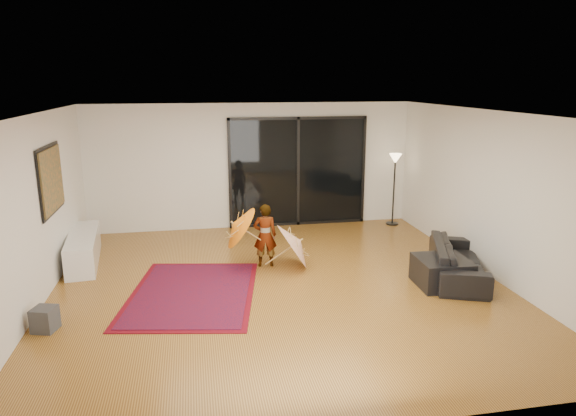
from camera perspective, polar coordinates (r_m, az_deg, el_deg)
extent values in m
plane|color=#A4722D|center=(8.19, -0.87, -8.71)|extent=(7.00, 7.00, 0.00)
plane|color=white|center=(7.57, -0.95, 10.49)|extent=(7.00, 7.00, 0.00)
plane|color=silver|center=(11.17, -3.97, 4.65)|extent=(7.00, 0.00, 7.00)
plane|color=silver|center=(4.53, 6.73, -9.77)|extent=(7.00, 0.00, 7.00)
plane|color=silver|center=(7.98, -26.52, -0.63)|extent=(0.00, 7.00, 7.00)
plane|color=silver|center=(9.03, 21.55, 1.44)|extent=(0.00, 7.00, 7.00)
cube|color=black|center=(11.32, 1.11, 4.04)|extent=(3.00, 0.04, 2.40)
cube|color=black|center=(11.16, 1.16, 9.95)|extent=(3.06, 0.06, 0.06)
cube|color=black|center=(11.56, 1.10, -1.69)|extent=(3.06, 0.06, 0.06)
cube|color=black|center=(11.30, 1.13, 4.03)|extent=(0.06, 0.06, 2.40)
cube|color=black|center=(8.86, -24.89, 2.87)|extent=(0.02, 1.28, 1.08)
cube|color=#1B433A|center=(8.85, -24.76, 2.87)|extent=(0.03, 1.18, 0.98)
cube|color=white|center=(9.83, -21.78, -4.18)|extent=(0.67, 1.93, 0.52)
cube|color=#424244|center=(7.49, -25.41, -11.10)|extent=(0.34, 0.34, 0.32)
cube|color=#5C0712|center=(8.07, -10.57, -9.28)|extent=(2.28, 2.86, 0.01)
cube|color=maroon|center=(8.07, -10.57, -9.24)|extent=(2.09, 2.68, 0.02)
imported|color=black|center=(8.93, 18.37, -5.53)|extent=(1.43, 2.11, 0.57)
cube|color=black|center=(8.51, 16.71, -6.83)|extent=(0.81, 0.81, 0.45)
cylinder|color=black|center=(11.82, 11.49, -1.70)|extent=(0.27, 0.27, 0.03)
cylinder|color=black|center=(11.65, 11.66, 1.72)|extent=(0.04, 0.04, 1.47)
cone|color=#FFD899|center=(11.52, 11.85, 5.39)|extent=(0.27, 0.27, 0.22)
imported|color=#999999|center=(8.89, -2.57, -3.05)|extent=(0.43, 0.30, 1.11)
cone|color=orange|center=(8.74, -6.11, -2.21)|extent=(0.60, 0.80, 0.75)
cylinder|color=tan|center=(8.84, -6.06, -4.29)|extent=(0.42, 0.02, 0.31)
cylinder|color=tan|center=(8.71, -6.13, -1.54)|extent=(0.05, 0.02, 0.05)
cone|color=white|center=(8.87, 1.42, -3.44)|extent=(0.65, 0.90, 0.86)
cylinder|color=tan|center=(8.98, 1.40, -5.69)|extent=(0.47, 0.02, 0.32)
cylinder|color=tan|center=(8.83, 1.42, -2.73)|extent=(0.06, 0.02, 0.05)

